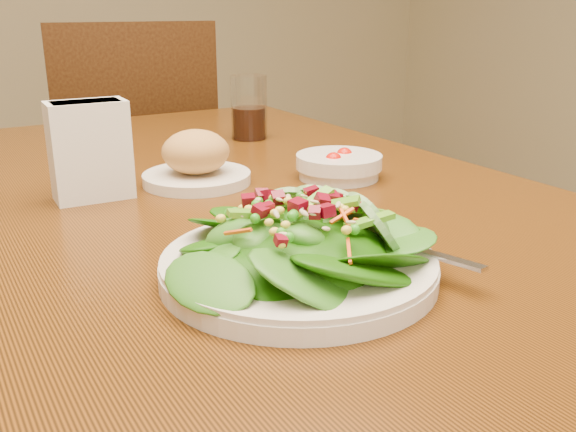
% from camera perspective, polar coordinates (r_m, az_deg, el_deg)
% --- Properties ---
extents(dining_table, '(0.90, 1.40, 0.75)m').
position_cam_1_polar(dining_table, '(0.93, -6.01, -4.36)').
color(dining_table, '#60310B').
rests_on(dining_table, ground_plane).
extents(chair_far, '(0.51, 0.51, 0.96)m').
position_cam_1_polar(chair_far, '(1.90, -13.35, 2.83)').
color(chair_far, '#39210B').
rests_on(chair_far, ground_plane).
extents(salad_plate, '(0.28, 0.27, 0.08)m').
position_cam_1_polar(salad_plate, '(0.63, 1.68, -2.88)').
color(salad_plate, silver).
rests_on(salad_plate, dining_table).
extents(bread_plate, '(0.16, 0.16, 0.08)m').
position_cam_1_polar(bread_plate, '(0.96, -8.17, 4.79)').
color(bread_plate, silver).
rests_on(bread_plate, dining_table).
extents(tomato_bowl, '(0.13, 0.13, 0.04)m').
position_cam_1_polar(tomato_bowl, '(0.99, 4.54, 4.48)').
color(tomato_bowl, silver).
rests_on(tomato_bowl, dining_table).
extents(drinking_glass, '(0.07, 0.07, 0.12)m').
position_cam_1_polar(drinking_glass, '(1.27, -3.48, 9.21)').
color(drinking_glass, silver).
rests_on(drinking_glass, dining_table).
extents(napkin_holder, '(0.11, 0.06, 0.13)m').
position_cam_1_polar(napkin_holder, '(0.91, -17.21, 5.80)').
color(napkin_holder, white).
rests_on(napkin_holder, dining_table).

